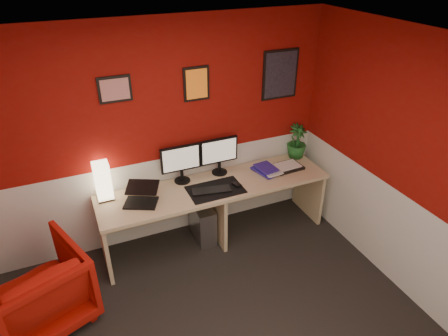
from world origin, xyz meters
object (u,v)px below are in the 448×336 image
zen_tray (287,167)px  armchair (36,289)px  desk (216,212)px  laptop (140,195)px  monitor_right (219,151)px  potted_plant (297,141)px  monitor_left (181,159)px  pc_tower (202,221)px  shoji_lamp (103,182)px

zen_tray → armchair: 2.92m
desk → armchair: armchair is taller
laptop → monitor_right: monitor_right is taller
monitor_right → potted_plant: size_ratio=1.35×
potted_plant → zen_tray: bearing=-140.4°
monitor_left → pc_tower: monitor_left is taller
desk → monitor_left: (-0.31, 0.23, 0.66)m
potted_plant → armchair: potted_plant is taller
laptop → armchair: bearing=-132.1°
shoji_lamp → armchair: (-0.77, -0.68, -0.55)m
monitor_right → armchair: 2.28m
monitor_left → shoji_lamp: bearing=-179.3°
shoji_lamp → armchair: 1.16m
monitor_right → zen_tray: bearing=-15.6°
monitor_left → zen_tray: (1.24, -0.21, -0.28)m
shoji_lamp → pc_tower: (1.01, -0.15, -0.70)m
monitor_left → laptop: bearing=-154.4°
laptop → shoji_lamp: bearing=168.6°
desk → laptop: bearing=-178.2°
laptop → armchair: laptop is taller
laptop → potted_plant: (2.02, 0.25, 0.10)m
zen_tray → potted_plant: size_ratio=0.82×
monitor_right → pc_tower: (-0.29, -0.17, -0.80)m
desk → laptop: laptop is taller
desk → pc_tower: (-0.15, 0.07, -0.14)m
shoji_lamp → zen_tray: bearing=-5.5°
desk → pc_tower: bearing=155.7°
desk → pc_tower: size_ratio=5.78×
armchair → laptop: bearing=-178.9°
monitor_left → pc_tower: size_ratio=1.29×
laptop → pc_tower: laptop is taller
desk → armchair: size_ratio=3.13×
monitor_right → armchair: bearing=-161.4°
laptop → pc_tower: bearing=33.7°
monitor_left → pc_tower: bearing=-44.4°
monitor_left → monitor_right: same height
desk → monitor_left: bearing=143.9°
shoji_lamp → armchair: size_ratio=0.48×
shoji_lamp → monitor_left: monitor_left is taller
desk → monitor_right: 0.71m
shoji_lamp → potted_plant: 2.34m
shoji_lamp → potted_plant: size_ratio=0.93×
monitor_left → potted_plant: bearing=-0.2°
monitor_right → potted_plant: monitor_right is taller
laptop → potted_plant: bearing=33.0°
desk → shoji_lamp: size_ratio=6.50×
laptop → monitor_right: bearing=40.8°
monitor_left → potted_plant: (1.49, -0.01, -0.08)m
desk → potted_plant: potted_plant is taller
shoji_lamp → zen_tray: 2.11m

